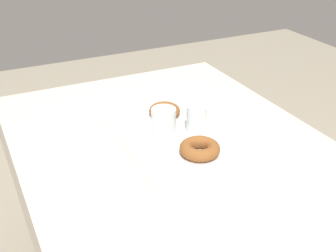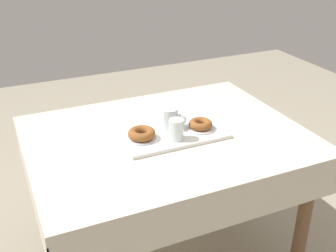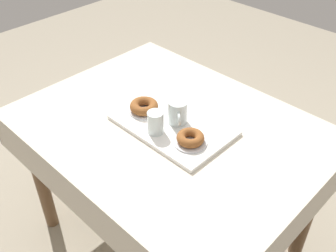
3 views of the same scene
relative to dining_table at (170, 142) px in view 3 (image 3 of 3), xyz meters
The scene contains 9 objects.
ground_plane 0.65m from the dining_table, ahead, with size 6.00×6.00×0.00m, color gray.
dining_table is the anchor object (origin of this frame).
serving_tray 0.10m from the dining_table, 11.86° to the right, with size 0.46×0.30×0.02m, color white.
tea_mug_left 0.16m from the dining_table, 36.62° to the left, with size 0.10×0.09×0.10m.
water_glass_near 0.17m from the dining_table, 85.70° to the right, with size 0.06×0.06×0.09m.
donut_plate_left 0.19m from the dining_table, 15.74° to the right, with size 0.13×0.13×0.01m, color silver.
sugar_donut_left 0.20m from the dining_table, 15.74° to the right, with size 0.11×0.11×0.03m, color brown.
donut_plate_right 0.17m from the dining_table, 169.30° to the right, with size 0.13×0.13×0.01m, color silver.
sugar_donut_right 0.19m from the dining_table, 169.30° to the right, with size 0.12×0.12×0.04m, color brown.
Camera 3 is at (0.87, -0.90, 1.71)m, focal length 41.58 mm.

